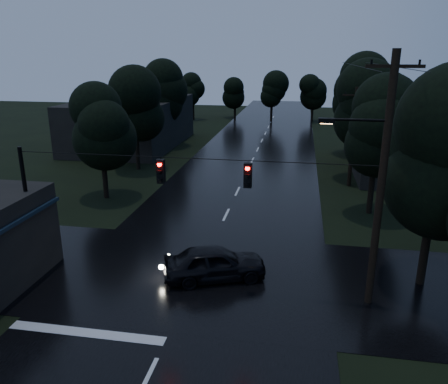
% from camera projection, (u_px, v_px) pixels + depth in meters
% --- Properties ---
extents(main_road, '(12.00, 120.00, 0.02)m').
position_uv_depth(main_road, '(246.00, 174.00, 37.14)').
color(main_road, black).
rests_on(main_road, ground).
extents(cross_street, '(60.00, 9.00, 0.02)m').
position_uv_depth(cross_street, '(197.00, 275.00, 20.25)').
color(cross_street, black).
rests_on(cross_street, ground).
extents(building_far_right, '(10.00, 14.00, 4.40)m').
position_uv_depth(building_far_right, '(412.00, 145.00, 37.92)').
color(building_far_right, black).
rests_on(building_far_right, ground).
extents(building_far_left, '(10.00, 16.00, 5.00)m').
position_uv_depth(building_far_left, '(132.00, 123.00, 48.06)').
color(building_far_left, black).
rests_on(building_far_left, ground).
extents(utility_pole_main, '(3.50, 0.30, 10.00)m').
position_uv_depth(utility_pole_main, '(379.00, 180.00, 16.49)').
color(utility_pole_main, black).
rests_on(utility_pole_main, ground).
extents(utility_pole_far, '(2.00, 0.30, 7.50)m').
position_uv_depth(utility_pole_far, '(353.00, 136.00, 32.71)').
color(utility_pole_far, black).
rests_on(utility_pole_far, ground).
extents(anchor_pole_left, '(0.18, 0.18, 6.00)m').
position_uv_depth(anchor_pole_left, '(29.00, 212.00, 19.63)').
color(anchor_pole_left, black).
rests_on(anchor_pole_left, ground).
extents(span_signals, '(15.00, 0.37, 1.12)m').
position_uv_depth(span_signals, '(202.00, 172.00, 17.61)').
color(span_signals, black).
rests_on(span_signals, ground).
extents(tree_corner_near, '(4.48, 4.48, 9.44)m').
position_uv_depth(tree_corner_near, '(440.00, 152.00, 17.72)').
color(tree_corner_near, black).
rests_on(tree_corner_near, ground).
extents(tree_left_a, '(3.92, 3.92, 8.26)m').
position_uv_depth(tree_left_a, '(100.00, 124.00, 29.51)').
color(tree_left_a, black).
rests_on(tree_left_a, ground).
extents(tree_left_b, '(4.20, 4.20, 8.85)m').
position_uv_depth(tree_left_b, '(135.00, 105.00, 37.01)').
color(tree_left_b, black).
rests_on(tree_left_b, ground).
extents(tree_left_c, '(4.48, 4.48, 9.44)m').
position_uv_depth(tree_left_c, '(163.00, 91.00, 46.37)').
color(tree_left_c, black).
rests_on(tree_left_c, ground).
extents(tree_right_a, '(4.20, 4.20, 8.85)m').
position_uv_depth(tree_right_a, '(378.00, 126.00, 26.44)').
color(tree_right_a, black).
rests_on(tree_right_a, ground).
extents(tree_right_b, '(4.48, 4.48, 9.44)m').
position_uv_depth(tree_right_b, '(370.00, 105.00, 33.73)').
color(tree_right_b, black).
rests_on(tree_right_b, ground).
extents(tree_right_c, '(4.76, 4.76, 10.03)m').
position_uv_depth(tree_right_c, '(362.00, 90.00, 42.90)').
color(tree_right_c, black).
rests_on(tree_right_c, ground).
extents(car, '(4.98, 3.33, 1.57)m').
position_uv_depth(car, '(215.00, 263.00, 19.72)').
color(car, black).
rests_on(car, ground).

